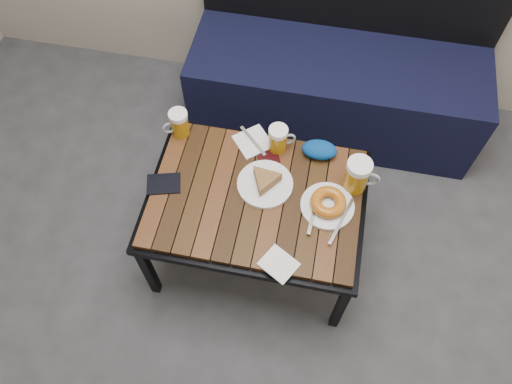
% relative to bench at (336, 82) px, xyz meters
% --- Properties ---
extents(bench, '(1.40, 0.50, 0.95)m').
position_rel_bench_xyz_m(bench, '(0.00, 0.00, 0.00)').
color(bench, black).
rests_on(bench, ground).
extents(cafe_table, '(0.84, 0.62, 0.47)m').
position_rel_bench_xyz_m(cafe_table, '(-0.24, -0.83, 0.16)').
color(cafe_table, black).
rests_on(cafe_table, ground).
extents(beer_mug_left, '(0.11, 0.10, 0.12)m').
position_rel_bench_xyz_m(beer_mug_left, '(-0.60, -0.60, 0.26)').
color(beer_mug_left, '#A6700D').
rests_on(beer_mug_left, cafe_table).
extents(beer_mug_centre, '(0.12, 0.10, 0.12)m').
position_rel_bench_xyz_m(beer_mug_centre, '(-0.19, -0.60, 0.26)').
color(beer_mug_centre, '#A6700D').
rests_on(beer_mug_centre, cafe_table).
extents(beer_mug_right, '(0.14, 0.09, 0.15)m').
position_rel_bench_xyz_m(beer_mug_right, '(0.12, -0.72, 0.28)').
color(beer_mug_right, '#A6700D').
rests_on(beer_mug_right, cafe_table).
extents(plate_pie, '(0.22, 0.22, 0.06)m').
position_rel_bench_xyz_m(plate_pie, '(-0.21, -0.78, 0.22)').
color(plate_pie, white).
rests_on(plate_pie, cafe_table).
extents(plate_bagel, '(0.20, 0.26, 0.06)m').
position_rel_bench_xyz_m(plate_bagel, '(0.03, -0.83, 0.22)').
color(plate_bagel, white).
rests_on(plate_bagel, cafe_table).
extents(napkin_left, '(0.18, 0.18, 0.01)m').
position_rel_bench_xyz_m(napkin_left, '(-0.30, -0.59, 0.20)').
color(napkin_left, white).
rests_on(napkin_left, cafe_table).
extents(napkin_right, '(0.15, 0.15, 0.01)m').
position_rel_bench_xyz_m(napkin_right, '(-0.11, -1.09, 0.20)').
color(napkin_right, white).
rests_on(napkin_right, cafe_table).
extents(passport_navy, '(0.15, 0.12, 0.01)m').
position_rel_bench_xyz_m(passport_navy, '(-0.60, -0.85, 0.20)').
color(passport_navy, black).
rests_on(passport_navy, cafe_table).
extents(passport_burgundy, '(0.12, 0.14, 0.01)m').
position_rel_bench_xyz_m(passport_burgundy, '(-0.22, -0.67, 0.20)').
color(passport_burgundy, black).
rests_on(passport_burgundy, cafe_table).
extents(knit_pouch, '(0.14, 0.09, 0.06)m').
position_rel_bench_xyz_m(knit_pouch, '(-0.03, -0.59, 0.23)').
color(knit_pouch, '#05118D').
rests_on(knit_pouch, cafe_table).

